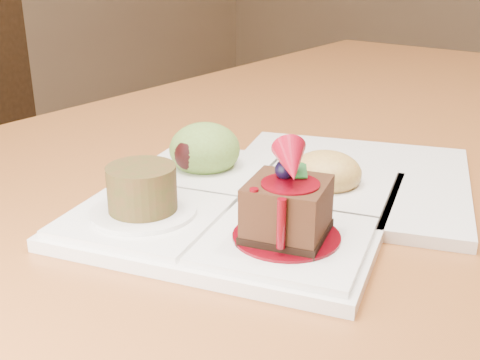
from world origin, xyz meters
The scene contains 4 objects.
dining_table centered at (0.00, 0.00, 0.68)m, with size 1.00×1.80×0.75m.
chair_left centered at (-0.96, 0.10, 0.54)m, with size 0.51×0.51×0.95m.
sampler_plate centered at (-0.04, -0.20, 0.77)m, with size 0.34×0.34×0.11m.
second_plate centered at (0.01, -0.07, 0.76)m, with size 0.26×0.26×0.01m, color white.
Camera 1 is at (0.29, -0.63, 0.99)m, focal length 45.00 mm.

